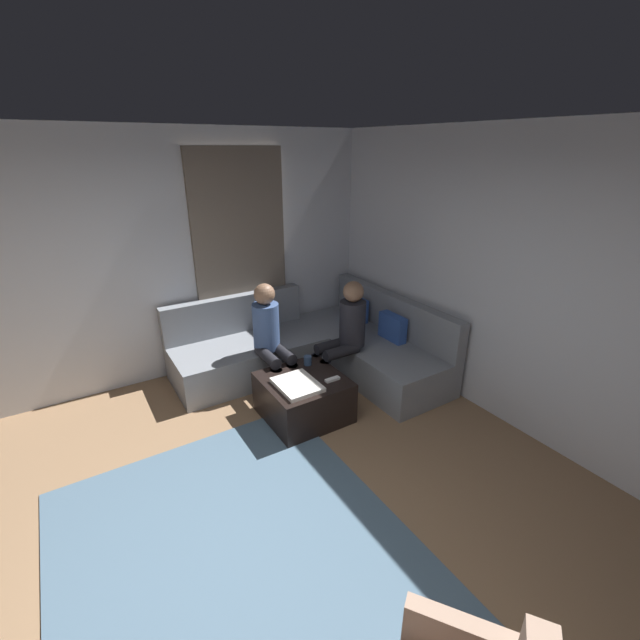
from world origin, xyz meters
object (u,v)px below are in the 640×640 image
sectional_couch (318,348)px  person_on_couch_back (345,331)px  coffee_mug (308,360)px  person_on_couch_side (270,336)px  game_remote (332,379)px  ottoman (303,397)px

sectional_couch → person_on_couch_back: size_ratio=2.12×
coffee_mug → sectional_couch: bearing=139.7°
person_on_couch_side → coffee_mug: bearing=122.2°
coffee_mug → game_remote: bearing=5.7°
coffee_mug → person_on_couch_back: person_on_couch_back is taller
ottoman → person_on_couch_back: 0.85m
ottoman → coffee_mug: coffee_mug is taller
ottoman → person_on_couch_back: (-0.27, 0.67, 0.45)m
game_remote → person_on_couch_back: 0.68m
person_on_couch_back → game_remote: bearing=134.6°
sectional_couch → coffee_mug: 0.70m
sectional_couch → game_remote: sectional_couch is taller
coffee_mug → person_on_couch_back: 0.53m
sectional_couch → person_on_couch_back: bearing=6.7°
ottoman → person_on_couch_side: person_on_couch_side is taller
coffee_mug → person_on_couch_side: bearing=-147.8°
sectional_couch → ottoman: bearing=-40.0°
game_remote → person_on_couch_back: (-0.45, 0.45, 0.23)m
sectional_couch → person_on_couch_side: person_on_couch_side is taller
sectional_couch → person_on_couch_back: (0.47, 0.06, 0.38)m
person_on_couch_back → person_on_couch_side: (-0.32, -0.73, 0.00)m
person_on_couch_side → sectional_couch: bearing=-167.6°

